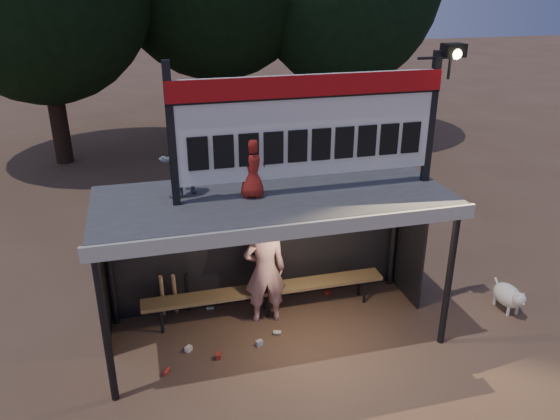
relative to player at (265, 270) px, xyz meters
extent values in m
plane|color=#4F3627|center=(0.05, -0.37, -0.91)|extent=(80.00, 80.00, 0.00)
imported|color=silver|center=(0.00, 0.00, 0.00)|extent=(0.69, 0.49, 1.82)
imported|color=gray|center=(-1.23, -0.04, 1.95)|extent=(0.66, 0.62, 1.08)
imported|color=maroon|center=(-0.25, -0.36, 1.84)|extent=(0.47, 0.36, 0.86)
cube|color=#3C3C3E|center=(0.05, -0.37, 1.35)|extent=(5.00, 2.00, 0.12)
cube|color=beige|center=(0.05, -1.39, 1.31)|extent=(5.10, 0.06, 0.20)
cylinder|color=black|center=(-2.35, -1.27, 0.19)|extent=(0.10, 0.10, 2.20)
cylinder|color=black|center=(2.45, -1.27, 0.19)|extent=(0.10, 0.10, 2.20)
cylinder|color=black|center=(-2.35, 0.53, 0.19)|extent=(0.10, 0.10, 2.20)
cylinder|color=black|center=(2.45, 0.53, 0.19)|extent=(0.10, 0.10, 2.20)
cube|color=black|center=(0.05, 0.63, 0.19)|extent=(5.00, 0.04, 2.20)
cube|color=black|center=(-2.45, 0.13, 0.19)|extent=(0.04, 1.00, 2.20)
cube|color=black|center=(2.55, 0.13, 0.19)|extent=(0.04, 1.00, 2.20)
cylinder|color=black|center=(0.05, 0.63, 1.24)|extent=(5.00, 0.06, 0.06)
cube|color=black|center=(-1.30, -0.37, 2.36)|extent=(0.10, 0.10, 1.90)
cube|color=black|center=(2.40, -0.37, 2.36)|extent=(0.10, 0.10, 1.90)
cube|color=silver|center=(0.55, -0.37, 2.36)|extent=(3.80, 0.08, 1.40)
cube|color=#A20B0F|center=(0.55, -0.42, 2.92)|extent=(3.80, 0.04, 0.28)
cube|color=black|center=(0.55, -0.43, 2.77)|extent=(3.80, 0.02, 0.03)
cube|color=black|center=(-0.98, -0.42, 2.11)|extent=(0.27, 0.03, 0.45)
cube|color=black|center=(-0.64, -0.42, 2.11)|extent=(0.27, 0.03, 0.45)
cube|color=black|center=(-0.30, -0.42, 2.11)|extent=(0.27, 0.03, 0.45)
cube|color=black|center=(0.04, -0.42, 2.11)|extent=(0.27, 0.03, 0.45)
cube|color=black|center=(0.38, -0.42, 2.11)|extent=(0.27, 0.03, 0.45)
cube|color=black|center=(0.72, -0.42, 2.11)|extent=(0.27, 0.03, 0.45)
cube|color=black|center=(1.06, -0.42, 2.11)|extent=(0.27, 0.03, 0.45)
cube|color=black|center=(1.40, -0.42, 2.11)|extent=(0.27, 0.03, 0.45)
cube|color=black|center=(1.74, -0.42, 2.11)|extent=(0.27, 0.03, 0.45)
cube|color=black|center=(2.08, -0.42, 2.11)|extent=(0.27, 0.03, 0.45)
cylinder|color=black|center=(2.35, -0.37, 3.21)|extent=(0.50, 0.04, 0.04)
cylinder|color=black|center=(2.60, -0.37, 3.06)|extent=(0.04, 0.04, 0.30)
cube|color=black|center=(2.60, -0.42, 3.31)|extent=(0.30, 0.22, 0.18)
sphere|color=#FFD88C|center=(2.60, -0.51, 3.27)|extent=(0.14, 0.14, 0.14)
cube|color=olive|center=(0.05, 0.18, -0.46)|extent=(4.00, 0.35, 0.06)
cylinder|color=black|center=(-1.65, 0.06, -0.68)|extent=(0.05, 0.05, 0.45)
cylinder|color=black|center=(-1.65, 0.30, -0.68)|extent=(0.05, 0.05, 0.45)
cylinder|color=black|center=(0.05, 0.06, -0.68)|extent=(0.05, 0.05, 0.45)
cylinder|color=black|center=(0.05, 0.30, -0.68)|extent=(0.05, 0.05, 0.45)
cylinder|color=black|center=(1.75, 0.06, -0.68)|extent=(0.05, 0.05, 0.45)
cylinder|color=black|center=(1.75, 0.30, -0.68)|extent=(0.05, 0.05, 0.45)
cylinder|color=black|center=(-3.95, 9.63, 0.96)|extent=(0.50, 0.50, 3.74)
cylinder|color=black|center=(1.05, 11.13, 1.18)|extent=(0.50, 0.50, 4.18)
cylinder|color=#311E15|center=(5.05, 10.13, 0.85)|extent=(0.50, 0.50, 3.52)
ellipsoid|color=white|center=(3.97, -0.74, -0.64)|extent=(0.36, 0.58, 0.36)
sphere|color=white|center=(3.97, -1.02, -0.55)|extent=(0.22, 0.22, 0.22)
cone|color=beige|center=(3.97, -1.12, -0.57)|extent=(0.10, 0.10, 0.10)
cone|color=silver|center=(3.92, -1.04, -0.45)|extent=(0.06, 0.06, 0.07)
cone|color=beige|center=(4.02, -1.04, -0.45)|extent=(0.06, 0.06, 0.07)
cylinder|color=silver|center=(3.89, -0.92, -0.82)|extent=(0.05, 0.05, 0.18)
cylinder|color=beige|center=(4.05, -0.92, -0.82)|extent=(0.05, 0.05, 0.18)
cylinder|color=silver|center=(3.89, -0.56, -0.82)|extent=(0.05, 0.05, 0.18)
cylinder|color=beige|center=(4.05, -0.56, -0.82)|extent=(0.05, 0.05, 0.18)
cylinder|color=silver|center=(3.97, -0.44, -0.57)|extent=(0.04, 0.16, 0.14)
cylinder|color=#A3804C|center=(-1.60, 0.45, -0.48)|extent=(0.07, 0.27, 0.84)
cylinder|color=#A6764D|center=(-1.40, 0.45, -0.48)|extent=(0.09, 0.30, 0.83)
cylinder|color=black|center=(-1.20, 0.45, -0.48)|extent=(0.08, 0.33, 0.83)
cube|color=#A8221C|center=(1.23, 0.45, -0.87)|extent=(0.12, 0.12, 0.08)
cylinder|color=#AEAEB3|center=(-0.84, 0.50, -0.87)|extent=(0.13, 0.08, 0.07)
cube|color=white|center=(-1.30, -0.51, -0.87)|extent=(0.12, 0.12, 0.08)
cylinder|color=red|center=(-1.66, -0.94, -0.87)|extent=(0.12, 0.14, 0.07)
cube|color=#B0AFB4|center=(-0.25, -0.64, -0.87)|extent=(0.12, 0.10, 0.08)
cylinder|color=beige|center=(0.08, -0.45, -0.87)|extent=(0.13, 0.10, 0.07)
cube|color=#A82A1C|center=(-0.90, -0.79, -0.87)|extent=(0.08, 0.11, 0.08)
camera|label=1|loc=(-1.69, -7.31, 4.23)|focal=35.00mm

